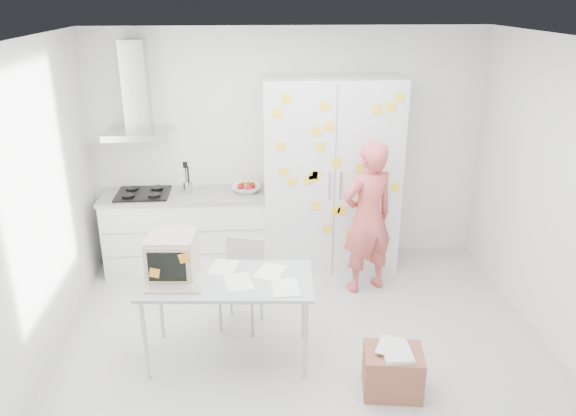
{
  "coord_description": "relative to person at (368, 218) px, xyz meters",
  "views": [
    {
      "loc": [
        -0.46,
        -4.3,
        3.04
      ],
      "look_at": [
        -0.1,
        0.67,
        1.11
      ],
      "focal_mm": 35.0,
      "sensor_mm": 36.0,
      "label": 1
    }
  ],
  "objects": [
    {
      "name": "floor",
      "position": [
        -0.76,
        -1.05,
        -0.84
      ],
      "size": [
        4.5,
        4.0,
        0.02
      ],
      "primitive_type": "cube",
      "color": "silver",
      "rests_on": "ground"
    },
    {
      "name": "walls",
      "position": [
        -0.76,
        -0.33,
        0.52
      ],
      "size": [
        4.52,
        4.01,
        2.7
      ],
      "color": "white",
      "rests_on": "ground"
    },
    {
      "name": "ceiling",
      "position": [
        -0.76,
        -1.05,
        1.87
      ],
      "size": [
        4.5,
        4.0,
        0.02
      ],
      "primitive_type": "cube",
      "color": "white",
      "rests_on": "walls"
    },
    {
      "name": "counter_run",
      "position": [
        -1.96,
        0.65,
        -0.35
      ],
      "size": [
        1.84,
        0.63,
        1.28
      ],
      "color": "white",
      "rests_on": "ground"
    },
    {
      "name": "range_hood",
      "position": [
        -2.41,
        0.79,
        1.13
      ],
      "size": [
        0.7,
        0.48,
        1.01
      ],
      "color": "silver",
      "rests_on": "walls"
    },
    {
      "name": "tall_cabinet",
      "position": [
        -0.31,
        0.62,
        0.27
      ],
      "size": [
        1.5,
        0.68,
        2.2
      ],
      "color": "silver",
      "rests_on": "ground"
    },
    {
      "name": "person",
      "position": [
        0.0,
        0.0,
        0.0
      ],
      "size": [
        0.71,
        0.59,
        1.65
      ],
      "primitive_type": "imported",
      "rotation": [
        0.0,
        0.0,
        3.52
      ],
      "color": "#CA534E",
      "rests_on": "ground"
    },
    {
      "name": "desk",
      "position": [
        -1.72,
        -1.07,
        0.04
      ],
      "size": [
        1.49,
        0.82,
        1.15
      ],
      "rotation": [
        0.0,
        0.0,
        -0.07
      ],
      "color": "#AAB2B5",
      "rests_on": "ground"
    },
    {
      "name": "chair",
      "position": [
        -1.31,
        -0.58,
        -0.34
      ],
      "size": [
        0.48,
        0.48,
        0.86
      ],
      "rotation": [
        0.0,
        0.0,
        -0.3
      ],
      "color": "#A9A8A7",
      "rests_on": "ground"
    },
    {
      "name": "cardboard_box",
      "position": [
        -0.12,
        -1.69,
        -0.63
      ],
      "size": [
        0.51,
        0.43,
        0.41
      ],
      "rotation": [
        0.0,
        0.0,
        -0.14
      ],
      "color": "#945740",
      "rests_on": "ground"
    }
  ]
}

